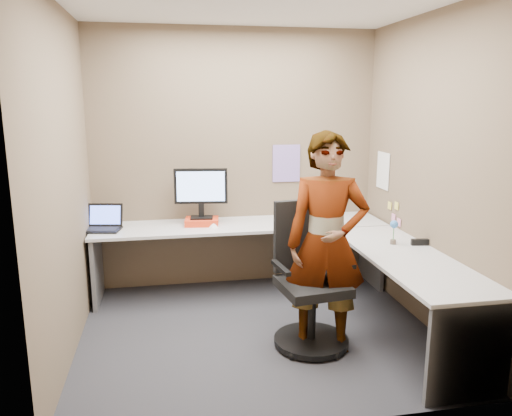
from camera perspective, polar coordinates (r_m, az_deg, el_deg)
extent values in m
plane|color=#26262B|center=(4.45, 0.24, -14.03)|extent=(3.00, 3.00, 0.00)
plane|color=brown|center=(5.31, -2.34, 5.54)|extent=(3.00, 0.00, 3.00)
plane|color=brown|center=(4.56, 19.18, 3.74)|extent=(0.00, 2.70, 2.70)
plane|color=brown|center=(4.04, -21.16, 2.58)|extent=(0.00, 2.70, 2.70)
plane|color=white|center=(4.05, 0.28, 22.61)|extent=(3.00, 3.00, 0.00)
cube|color=silver|center=(5.11, -1.77, -1.98)|extent=(2.96, 0.65, 0.03)
cube|color=silver|center=(4.26, 16.89, -5.44)|extent=(0.65, 1.91, 0.03)
cube|color=#59595B|center=(5.21, -17.72, -6.49)|extent=(0.04, 0.60, 0.70)
cube|color=#59595B|center=(5.60, 13.05, -4.89)|extent=(0.04, 0.60, 0.70)
cube|color=#59595B|center=(3.67, 23.21, -15.04)|extent=(0.60, 0.04, 0.70)
cube|color=red|center=(5.09, -6.21, -1.55)|extent=(0.36, 0.28, 0.07)
cube|color=black|center=(5.08, -6.22, -1.09)|extent=(0.24, 0.18, 0.02)
cube|color=black|center=(5.08, -6.26, -0.21)|extent=(0.06, 0.05, 0.13)
cube|color=black|center=(5.03, -6.32, 2.50)|extent=(0.53, 0.10, 0.36)
cube|color=#86A7E7|center=(5.01, -6.34, 2.46)|extent=(0.47, 0.06, 0.30)
cube|color=black|center=(5.05, -17.15, -2.40)|extent=(0.38, 0.30, 0.02)
cube|color=black|center=(5.14, -16.84, -0.74)|extent=(0.35, 0.13, 0.22)
cube|color=#4864E5|center=(5.14, -16.84, -0.74)|extent=(0.30, 0.11, 0.18)
cube|color=#B7B7BC|center=(5.08, -6.82, -1.70)|extent=(0.12, 0.08, 0.04)
sphere|color=#AD0D0B|center=(5.06, -6.82, -1.41)|extent=(0.04, 0.04, 0.04)
cone|color=white|center=(4.98, -4.87, -1.86)|extent=(0.10, 0.10, 0.06)
cube|color=black|center=(4.59, 18.22, -3.72)|extent=(0.15, 0.06, 0.05)
cylinder|color=brown|center=(4.55, 15.39, -3.76)|extent=(0.05, 0.05, 0.04)
cylinder|color=#338C3F|center=(4.53, 15.46, -2.66)|extent=(0.01, 0.01, 0.14)
sphere|color=#3C7ED3|center=(4.51, 15.51, -1.80)|extent=(0.07, 0.07, 0.07)
cube|color=#846BB7|center=(5.41, 3.48, 5.12)|extent=(0.30, 0.01, 0.40)
cube|color=white|center=(5.36, 14.32, 4.15)|extent=(0.01, 0.28, 0.38)
cube|color=#F2E059|center=(5.10, 15.76, 0.24)|extent=(0.01, 0.07, 0.07)
cube|color=pink|center=(5.17, 15.44, -1.05)|extent=(0.01, 0.07, 0.07)
cube|color=pink|center=(5.07, 16.01, -1.58)|extent=(0.01, 0.07, 0.07)
cube|color=#F2E059|center=(5.24, 15.03, 0.26)|extent=(0.01, 0.07, 0.07)
cylinder|color=black|center=(4.25, 6.32, -14.80)|extent=(0.61, 0.61, 0.04)
cylinder|color=black|center=(4.15, 6.40, -11.85)|extent=(0.07, 0.07, 0.44)
cube|color=black|center=(4.06, 6.48, -8.89)|extent=(0.56, 0.56, 0.08)
cube|color=black|center=(4.15, 5.25, -3.13)|extent=(0.48, 0.12, 0.60)
cube|color=black|center=(3.90, 2.86, -6.84)|extent=(0.09, 0.33, 0.03)
cube|color=black|center=(4.11, 10.04, -5.98)|extent=(0.09, 0.33, 0.03)
imported|color=#999399|center=(3.94, 8.10, -4.04)|extent=(0.72, 0.56, 1.75)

